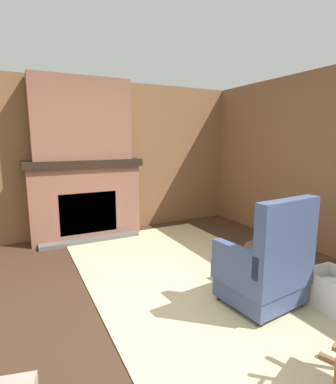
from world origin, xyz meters
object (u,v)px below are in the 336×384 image
(firewood_stack, at_px, (259,252))
(decorative_plate_on_mantel, at_px, (75,152))
(armchair, at_px, (266,268))
(oil_lamp_vase, at_px, (58,153))
(storage_case, at_px, (121,154))

(firewood_stack, distance_m, decorative_plate_on_mantel, 3.00)
(armchair, height_order, oil_lamp_vase, oil_lamp_vase)
(armchair, xyz_separation_m, storage_case, (-2.81, -0.42, 0.92))
(decorative_plate_on_mantel, bearing_deg, storage_case, 88.40)
(armchair, relative_size, storage_case, 3.84)
(armchair, relative_size, firewood_stack, 2.05)
(oil_lamp_vase, distance_m, storage_case, 0.97)
(armchair, xyz_separation_m, firewood_stack, (-0.84, 0.73, -0.27))
(storage_case, bearing_deg, decorative_plate_on_mantel, -91.60)
(armchair, height_order, decorative_plate_on_mantel, decorative_plate_on_mantel)
(firewood_stack, height_order, oil_lamp_vase, oil_lamp_vase)
(firewood_stack, bearing_deg, oil_lamp_vase, -132.88)
(storage_case, relative_size, decorative_plate_on_mantel, 1.19)
(oil_lamp_vase, relative_size, decorative_plate_on_mantel, 1.31)
(oil_lamp_vase, height_order, decorative_plate_on_mantel, oil_lamp_vase)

